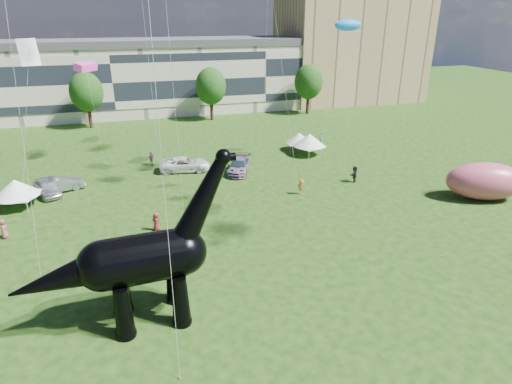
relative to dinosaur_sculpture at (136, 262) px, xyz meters
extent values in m
plane|color=#16330C|center=(6.03, -1.96, -4.06)|extent=(220.00, 220.00, 0.00)
cube|color=beige|center=(-1.97, 60.04, 1.94)|extent=(78.00, 11.00, 12.00)
cube|color=tan|center=(46.03, 63.04, 6.94)|extent=(28.00, 18.00, 22.00)
cylinder|color=#382314|center=(-5.97, 51.04, -2.46)|extent=(0.56, 0.56, 3.20)
ellipsoid|color=#14380F|center=(-5.97, 51.04, 2.26)|extent=(5.20, 5.20, 6.24)
cylinder|color=#382314|center=(14.03, 51.04, -2.46)|extent=(0.56, 0.56, 3.20)
ellipsoid|color=#14380F|center=(14.03, 51.04, 2.26)|extent=(5.20, 5.20, 6.24)
cylinder|color=#382314|center=(32.03, 51.04, -2.46)|extent=(0.56, 0.56, 3.20)
ellipsoid|color=#14380F|center=(32.03, 51.04, 2.26)|extent=(5.20, 5.20, 6.24)
cone|color=black|center=(-0.98, -1.26, -2.43)|extent=(1.19, 1.19, 3.27)
sphere|color=black|center=(-0.98, -1.26, -3.87)|extent=(1.20, 1.20, 1.20)
cone|color=black|center=(-1.12, 1.14, -2.43)|extent=(1.19, 1.19, 3.27)
sphere|color=black|center=(-1.12, 1.14, -3.87)|extent=(1.20, 1.20, 1.20)
cone|color=black|center=(2.28, -1.07, -2.43)|extent=(1.19, 1.19, 3.27)
sphere|color=black|center=(2.28, -1.07, -3.87)|extent=(1.20, 1.20, 1.20)
cone|color=black|center=(2.14, 1.32, -2.43)|extent=(1.19, 1.19, 3.27)
sphere|color=black|center=(2.14, 1.32, -3.87)|extent=(1.20, 1.20, 1.20)
cylinder|color=black|center=(0.47, 0.03, 0.18)|extent=(4.74, 3.20, 2.94)
sphere|color=black|center=(-1.81, -0.10, 0.18)|extent=(2.94, 2.94, 2.94)
sphere|color=black|center=(2.75, 0.16, 0.18)|extent=(2.83, 2.83, 2.83)
cone|color=black|center=(4.08, 0.24, 3.34)|extent=(4.19, 1.87, 5.77)
sphere|color=black|center=(5.41, 0.31, 5.84)|extent=(0.92, 0.92, 0.92)
cylinder|color=black|center=(5.74, 0.33, 5.79)|extent=(0.79, 0.52, 0.48)
cone|color=black|center=(-4.06, -0.23, -0.18)|extent=(5.88, 2.62, 3.20)
imported|color=silver|center=(-8.58, 22.76, -3.25)|extent=(3.67, 5.14, 1.63)
imported|color=gray|center=(-7.38, 23.43, -3.28)|extent=(5.03, 3.00, 1.57)
imported|color=white|center=(6.04, 26.06, -3.24)|extent=(6.26, 3.57, 1.65)
imported|color=#595960|center=(12.10, 23.80, -3.27)|extent=(4.15, 5.91, 1.59)
cube|color=white|center=(22.59, 27.73, -2.88)|extent=(4.22, 4.22, 0.13)
cone|color=white|center=(22.59, 27.73, -2.01)|extent=(5.35, 5.35, 1.62)
cylinder|color=#999999|center=(21.76, 25.76, -3.47)|extent=(0.06, 0.06, 1.19)
cylinder|color=#999999|center=(24.56, 26.90, -3.47)|extent=(0.06, 0.06, 1.19)
cylinder|color=#999999|center=(20.61, 28.55, -3.47)|extent=(0.06, 0.06, 1.19)
cylinder|color=#999999|center=(23.41, 29.70, -3.47)|extent=(0.06, 0.06, 1.19)
cube|color=silver|center=(22.02, 29.95, -3.04)|extent=(3.40, 3.40, 0.11)
cone|color=silver|center=(22.02, 29.95, -2.30)|extent=(4.30, 4.30, 1.39)
cylinder|color=#999999|center=(20.43, 29.02, -3.55)|extent=(0.06, 0.06, 1.02)
cylinder|color=#999999|center=(22.95, 28.37, -3.55)|extent=(0.06, 0.06, 1.02)
cylinder|color=#999999|center=(21.09, 31.54, -3.55)|extent=(0.06, 0.06, 1.02)
cylinder|color=#999999|center=(23.60, 30.88, -3.55)|extent=(0.06, 0.06, 1.02)
cube|color=white|center=(-10.74, 20.16, -2.88)|extent=(3.94, 3.94, 0.13)
cone|color=white|center=(-10.74, 20.16, -2.01)|extent=(4.99, 4.99, 1.62)
cylinder|color=#999999|center=(-9.64, 18.33, -3.47)|extent=(0.06, 0.06, 1.19)
cylinder|color=#999999|center=(-11.83, 22.00, -3.47)|extent=(0.06, 0.06, 1.19)
cylinder|color=#999999|center=(-8.90, 21.26, -3.47)|extent=(0.06, 0.06, 1.19)
ellipsoid|color=#CD506D|center=(33.80, 9.39, -2.17)|extent=(8.44, 6.32, 3.79)
imported|color=maroon|center=(1.68, 11.60, -3.22)|extent=(0.98, 0.89, 1.68)
imported|color=#338076|center=(26.01, 31.65, -3.17)|extent=(0.77, 0.76, 1.79)
imported|color=#6F377C|center=(2.32, 29.29, -3.20)|extent=(1.04, 0.97, 1.72)
imported|color=black|center=(23.61, 17.17, -3.14)|extent=(1.65, 1.56, 1.86)
imported|color=brown|center=(16.61, 15.53, -3.24)|extent=(1.07, 0.63, 1.65)
imported|color=#9B4D4D|center=(-10.60, 13.78, -3.21)|extent=(0.58, 0.86, 1.70)
plane|color=white|center=(-9.18, 30.09, 9.46)|extent=(2.74, 1.80, 2.74)
cube|color=#E03EB4|center=(-3.96, 33.04, 7.49)|extent=(2.69, 3.01, 1.09)
ellipsoid|color=blue|center=(25.24, 24.59, 12.03)|extent=(3.55, 2.70, 1.26)
camera|label=1|loc=(0.76, -22.33, 13.38)|focal=30.00mm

